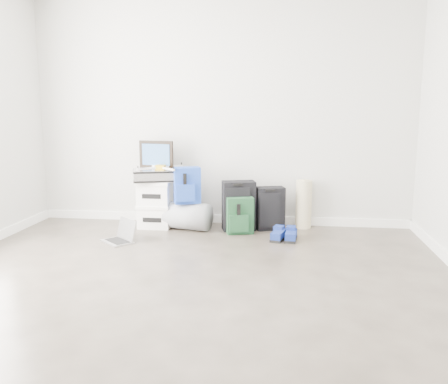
# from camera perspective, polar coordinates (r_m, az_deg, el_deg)

# --- Properties ---
(ground) EXTENTS (5.00, 5.00, 0.00)m
(ground) POSITION_cam_1_polar(r_m,az_deg,el_deg) (3.50, -6.04, -13.40)
(ground) COLOR #322D24
(ground) RESTS_ON ground
(room_envelope) EXTENTS (4.52, 5.02, 2.71)m
(room_envelope) POSITION_cam_1_polar(r_m,az_deg,el_deg) (3.24, -6.55, 15.88)
(room_envelope) COLOR beige
(room_envelope) RESTS_ON ground
(boxes_stack) EXTENTS (0.39, 0.31, 0.55)m
(boxes_stack) POSITION_cam_1_polar(r_m,az_deg,el_deg) (5.61, -8.29, -1.44)
(boxes_stack) COLOR white
(boxes_stack) RESTS_ON ground
(briefcase) EXTENTS (0.55, 0.47, 0.14)m
(briefcase) POSITION_cam_1_polar(r_m,az_deg,el_deg) (5.55, -8.38, 2.03)
(briefcase) COLOR #B2B2B7
(briefcase) RESTS_ON boxes_stack
(painting) EXTENTS (0.43, 0.12, 0.32)m
(painting) POSITION_cam_1_polar(r_m,az_deg,el_deg) (5.62, -8.17, 4.48)
(painting) COLOR black
(painting) RESTS_ON briefcase
(drone) EXTENTS (0.44, 0.44, 0.05)m
(drone) POSITION_cam_1_polar(r_m,az_deg,el_deg) (5.50, -7.66, 2.96)
(drone) COLOR gold
(drone) RESTS_ON briefcase
(duffel_bag) EXTENTS (0.57, 0.42, 0.32)m
(duffel_bag) POSITION_cam_1_polar(r_m,az_deg,el_deg) (5.49, -4.37, -2.89)
(duffel_bag) COLOR gray
(duffel_bag) RESTS_ON ground
(blue_backpack) EXTENTS (0.33, 0.29, 0.41)m
(blue_backpack) POSITION_cam_1_polar(r_m,az_deg,el_deg) (5.40, -4.48, 0.73)
(blue_backpack) COLOR #18209D
(blue_backpack) RESTS_ON duffel_bag
(large_suitcase) EXTENTS (0.41, 0.32, 0.57)m
(large_suitcase) POSITION_cam_1_polar(r_m,az_deg,el_deg) (5.43, 1.76, -1.67)
(large_suitcase) COLOR black
(large_suitcase) RESTS_ON ground
(green_backpack) EXTENTS (0.33, 0.28, 0.41)m
(green_backpack) POSITION_cam_1_polar(r_m,az_deg,el_deg) (5.30, 1.88, -2.90)
(green_backpack) COLOR #13341D
(green_backpack) RESTS_ON ground
(carry_on) EXTENTS (0.35, 0.28, 0.50)m
(carry_on) POSITION_cam_1_polar(r_m,az_deg,el_deg) (5.48, 5.56, -1.99)
(carry_on) COLOR black
(carry_on) RESTS_ON ground
(shoes) EXTENTS (0.29, 0.31, 0.10)m
(shoes) POSITION_cam_1_polar(r_m,az_deg,el_deg) (5.11, 7.33, -5.21)
(shoes) COLOR black
(shoes) RESTS_ON ground
(rolled_rug) EXTENTS (0.18, 0.18, 0.56)m
(rolled_rug) POSITION_cam_1_polar(r_m,az_deg,el_deg) (5.61, 9.56, -1.46)
(rolled_rug) COLOR #C0B488
(rolled_rug) RESTS_ON ground
(laptop) EXTENTS (0.40, 0.40, 0.24)m
(laptop) POSITION_cam_1_polar(r_m,az_deg,el_deg) (5.13, -12.27, -5.22)
(laptop) COLOR #B9B9BE
(laptop) RESTS_ON ground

